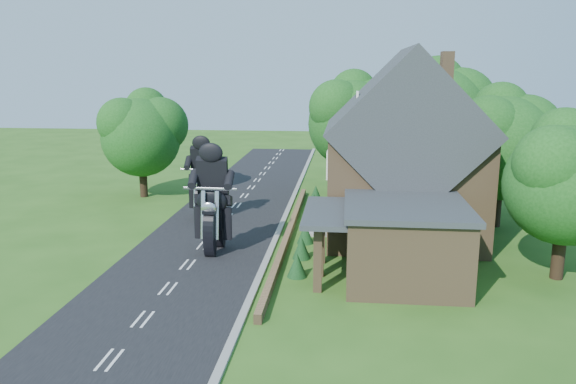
# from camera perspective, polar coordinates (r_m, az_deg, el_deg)

# --- Properties ---
(ground) EXTENTS (120.00, 120.00, 0.00)m
(ground) POSITION_cam_1_polar(r_m,az_deg,el_deg) (27.27, -10.15, -7.30)
(ground) COLOR #295417
(ground) RESTS_ON ground
(road) EXTENTS (7.00, 80.00, 0.02)m
(road) POSITION_cam_1_polar(r_m,az_deg,el_deg) (27.27, -10.15, -7.28)
(road) COLOR black
(road) RESTS_ON ground
(kerb) EXTENTS (0.30, 80.00, 0.12)m
(kerb) POSITION_cam_1_polar(r_m,az_deg,el_deg) (26.50, -2.48, -7.56)
(kerb) COLOR gray
(kerb) RESTS_ON ground
(garden_wall) EXTENTS (0.30, 22.00, 0.40)m
(garden_wall) POSITION_cam_1_polar(r_m,az_deg,el_deg) (31.09, 0.06, -4.25)
(garden_wall) COLOR olive
(garden_wall) RESTS_ON ground
(house) EXTENTS (9.54, 8.64, 10.24)m
(house) POSITION_cam_1_polar(r_m,az_deg,el_deg) (31.16, 11.67, 3.34)
(house) COLOR olive
(house) RESTS_ON ground
(annex) EXTENTS (7.05, 5.94, 3.44)m
(annex) POSITION_cam_1_polar(r_m,az_deg,el_deg) (25.06, 11.47, -4.87)
(annex) COLOR olive
(annex) RESTS_ON ground
(tree_annex_side) EXTENTS (5.64, 5.20, 7.48)m
(tree_annex_side) POSITION_cam_1_polar(r_m,az_deg,el_deg) (26.96, 27.12, 1.62)
(tree_annex_side) COLOR black
(tree_annex_side) RESTS_ON ground
(tree_house_right) EXTENTS (6.51, 6.00, 8.40)m
(tree_house_right) POSITION_cam_1_polar(r_m,az_deg,el_deg) (34.75, 21.51, 5.05)
(tree_house_right) COLOR black
(tree_house_right) RESTS_ON ground
(tree_behind_house) EXTENTS (7.81, 7.20, 10.08)m
(tree_behind_house) POSITION_cam_1_polar(r_m,az_deg,el_deg) (41.45, 15.56, 7.94)
(tree_behind_house) COLOR black
(tree_behind_house) RESTS_ON ground
(tree_behind_left) EXTENTS (6.94, 6.40, 9.16)m
(tree_behind_left) POSITION_cam_1_polar(r_m,az_deg,el_deg) (41.91, 7.09, 7.66)
(tree_behind_left) COLOR black
(tree_behind_left) RESTS_ON ground
(tree_far_road) EXTENTS (6.08, 5.60, 7.84)m
(tree_far_road) POSITION_cam_1_polar(r_m,az_deg,el_deg) (41.50, -14.20, 6.09)
(tree_far_road) COLOR black
(tree_far_road) RESTS_ON ground
(shrub_a) EXTENTS (0.90, 0.90, 1.10)m
(shrub_a) POSITION_cam_1_polar(r_m,az_deg,el_deg) (25.21, 0.92, -7.42)
(shrub_a) COLOR #103416
(shrub_a) RESTS_ON ground
(shrub_b) EXTENTS (0.90, 0.90, 1.10)m
(shrub_b) POSITION_cam_1_polar(r_m,az_deg,el_deg) (27.57, 1.38, -5.68)
(shrub_b) COLOR #103416
(shrub_b) RESTS_ON ground
(shrub_c) EXTENTS (0.90, 0.90, 1.10)m
(shrub_c) POSITION_cam_1_polar(r_m,az_deg,el_deg) (29.95, 1.77, -4.21)
(shrub_c) COLOR #103416
(shrub_c) RESTS_ON ground
(shrub_d) EXTENTS (0.90, 0.90, 1.10)m
(shrub_d) POSITION_cam_1_polar(r_m,az_deg,el_deg) (34.76, 2.37, -1.88)
(shrub_d) COLOR #103416
(shrub_d) RESTS_ON ground
(shrub_e) EXTENTS (0.90, 0.90, 1.10)m
(shrub_e) POSITION_cam_1_polar(r_m,az_deg,el_deg) (37.19, 2.62, -0.94)
(shrub_e) COLOR #103416
(shrub_e) RESTS_ON ground
(shrub_f) EXTENTS (0.90, 0.90, 1.10)m
(shrub_f) POSITION_cam_1_polar(r_m,az_deg,el_deg) (39.62, 2.83, -0.11)
(shrub_f) COLOR #103416
(shrub_f) RESTS_ON ground
(motorcycle_lead) EXTENTS (0.54, 1.82, 1.68)m
(motorcycle_lead) POSITION_cam_1_polar(r_m,az_deg,el_deg) (28.64, -7.50, -4.48)
(motorcycle_lead) COLOR black
(motorcycle_lead) RESTS_ON ground
(motorcycle_follow) EXTENTS (0.51, 1.69, 1.56)m
(motorcycle_follow) POSITION_cam_1_polar(r_m,az_deg,el_deg) (35.13, -8.53, -1.47)
(motorcycle_follow) COLOR black
(motorcycle_follow) RESTS_ON ground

